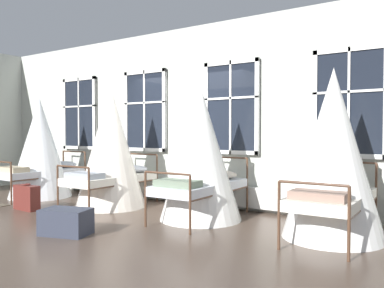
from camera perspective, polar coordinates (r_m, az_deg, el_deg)
name	(u,v)px	position (r m, az deg, el deg)	size (l,w,h in m)	color
ground	(142,215)	(6.83, -7.17, -10.04)	(19.80, 19.80, 0.00)	#4C3D33
back_wall_with_windows	(188,116)	(7.79, -0.59, 4.07)	(10.90, 0.10, 3.42)	#B2B7AD
window_bank	(184,150)	(7.69, -1.09, -0.92)	(7.15, 0.10, 2.61)	black
cot_first	(40,149)	(9.10, -21.03, -0.68)	(1.30, 1.83, 2.13)	#4C3323
cot_second	(111,148)	(7.53, -11.62, -0.61)	(1.30, 1.81, 2.26)	#4C3323
cot_third	(201,155)	(6.30, 1.25, -1.63)	(1.30, 1.81, 2.12)	#4C3323
cot_fourth	(333,156)	(5.49, 19.62, -1.65)	(1.30, 1.81, 2.23)	#4C3323
suitcase_dark	(27,197)	(7.73, -22.69, -7.11)	(0.57, 0.24, 0.47)	#5B231E
travel_trunk	(66,222)	(5.72, -17.68, -10.61)	(0.64, 0.40, 0.35)	#2D3342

